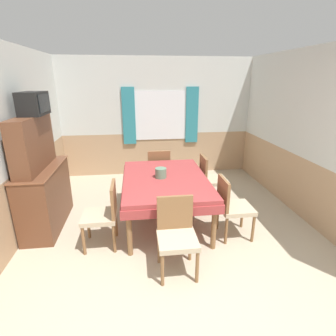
{
  "coord_description": "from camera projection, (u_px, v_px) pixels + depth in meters",
  "views": [
    {
      "loc": [
        -0.5,
        -1.79,
        2.13
      ],
      "look_at": [
        -0.04,
        1.87,
        0.88
      ],
      "focal_mm": 28.0,
      "sensor_mm": 36.0,
      "label": 1
    }
  ],
  "objects": [
    {
      "name": "dining_table",
      "position": [
        165.0,
        184.0,
        3.97
      ],
      "size": [
        1.28,
        1.78,
        0.73
      ],
      "color": "#9E3838",
      "rests_on": "ground_plane"
    },
    {
      "name": "chair_right_near",
      "position": [
        232.0,
        205.0,
        3.62
      ],
      "size": [
        0.44,
        0.44,
        0.88
      ],
      "rotation": [
        0.0,
        0.0,
        4.71
      ],
      "color": "brown",
      "rests_on": "ground_plane"
    },
    {
      "name": "wall_right",
      "position": [
        301.0,
        134.0,
        4.2
      ],
      "size": [
        0.05,
        4.53,
        2.6
      ],
      "color": "silver",
      "rests_on": "ground_plane"
    },
    {
      "name": "wall_back",
      "position": [
        158.0,
        118.0,
        5.91
      ],
      "size": [
        4.62,
        0.1,
        2.6
      ],
      "color": "silver",
      "rests_on": "ground_plane"
    },
    {
      "name": "chair_right_far",
      "position": [
        210.0,
        178.0,
        4.63
      ],
      "size": [
        0.44,
        0.44,
        0.88
      ],
      "rotation": [
        0.0,
        0.0,
        4.71
      ],
      "color": "brown",
      "rests_on": "ground_plane"
    },
    {
      "name": "vase",
      "position": [
        161.0,
        173.0,
        3.92
      ],
      "size": [
        0.17,
        0.17,
        0.15
      ],
      "color": "slate",
      "rests_on": "dining_table"
    },
    {
      "name": "chair_head_near",
      "position": [
        177.0,
        233.0,
        2.97
      ],
      "size": [
        0.44,
        0.44,
        0.88
      ],
      "rotation": [
        0.0,
        0.0,
        3.14
      ],
      "color": "brown",
      "rests_on": "ground_plane"
    },
    {
      "name": "ground_plane",
      "position": [
        198.0,
        322.0,
        2.43
      ],
      "size": [
        16.0,
        16.0,
        0.0
      ],
      "primitive_type": "plane",
      "color": "tan"
    },
    {
      "name": "tv",
      "position": [
        33.0,
        103.0,
        3.56
      ],
      "size": [
        0.29,
        0.52,
        0.31
      ],
      "color": "black",
      "rests_on": "sideboard"
    },
    {
      "name": "chair_left_near",
      "position": [
        104.0,
        213.0,
        3.42
      ],
      "size": [
        0.44,
        0.44,
        0.88
      ],
      "rotation": [
        0.0,
        0.0,
        1.57
      ],
      "color": "brown",
      "rests_on": "ground_plane"
    },
    {
      "name": "chair_head_window",
      "position": [
        159.0,
        169.0,
        5.07
      ],
      "size": [
        0.44,
        0.44,
        0.88
      ],
      "color": "brown",
      "rests_on": "ground_plane"
    },
    {
      "name": "sideboard",
      "position": [
        42.0,
        183.0,
        3.82
      ],
      "size": [
        0.46,
        1.23,
        1.66
      ],
      "color": "brown",
      "rests_on": "ground_plane"
    },
    {
      "name": "wall_left",
      "position": [
        19.0,
        141.0,
        3.69
      ],
      "size": [
        0.05,
        4.53,
        2.6
      ],
      "color": "silver",
      "rests_on": "ground_plane"
    }
  ]
}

